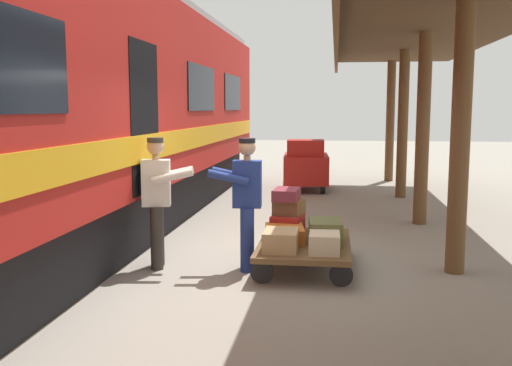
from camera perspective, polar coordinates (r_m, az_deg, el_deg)
The scene contains 15 objects.
ground_plane at distance 7.70m, azimuth 2.40°, elevation -8.22°, with size 60.00×60.00×0.00m, color gray.
platform_canopy at distance 7.61m, azimuth 19.71°, elevation 16.00°, with size 3.20×19.60×3.56m.
train_car at distance 8.40m, azimuth -20.78°, elevation 6.85°, with size 3.02×18.68×4.00m.
luggage_cart at distance 7.55m, azimuth 4.86°, elevation -6.22°, with size 1.22×1.84×0.35m.
suitcase_olive_duffel at distance 7.50m, azimuth 6.90°, elevation -4.79°, with size 0.41×0.61×0.29m, color brown.
suitcase_tan_vintage at distance 7.04m, azimuth 2.49°, elevation -5.73°, with size 0.41×0.52×0.25m, color tan.
suitcase_red_plastic at distance 8.02m, azimuth 3.18°, elevation -4.04°, with size 0.40×0.61×0.26m, color #AD231E.
suitcase_yellow_case at distance 8.00m, azimuth 6.96°, elevation -4.36°, with size 0.37×0.56×0.20m, color gold.
suitcase_orange_carryall at distance 7.53m, azimuth 2.86°, elevation -5.07°, with size 0.49×0.61×0.19m, color #CC6B23.
suitcase_cream_canvas at distance 7.01m, azimuth 6.81°, elevation -5.88°, with size 0.37×0.52×0.24m, color beige.
suitcase_brown_leather at distance 7.97m, azimuth 3.30°, elevation -2.40°, with size 0.37×0.39×0.20m, color brown.
suitcase_burgundy_valise at distance 7.95m, azimuth 3.05°, elevation -1.13°, with size 0.33×0.53×0.16m, color maroon.
porter_in_overalls at distance 7.32m, azimuth -1.03°, elevation -1.61°, with size 0.68×0.45×1.70m.
porter_by_door at distance 7.54m, azimuth -9.71°, elevation -1.45°, with size 0.72×0.52×1.70m.
baggage_tug at distance 14.60m, azimuth 4.98°, elevation 1.72°, with size 1.20×1.76×1.30m.
Camera 1 is at (-0.71, 7.38, 2.08)m, focal length 40.24 mm.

